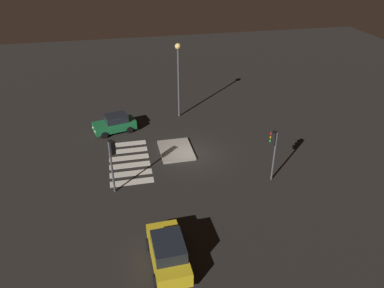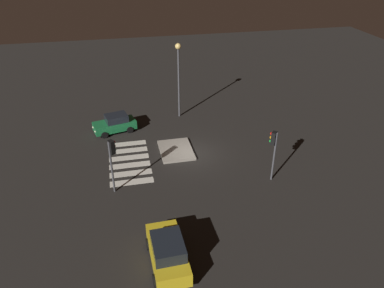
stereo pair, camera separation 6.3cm
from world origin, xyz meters
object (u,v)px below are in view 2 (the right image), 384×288
at_px(traffic_light_north, 274,144).
at_px(traffic_island, 176,150).
at_px(traffic_light_east, 112,154).
at_px(car_green, 115,124).
at_px(street_lamp, 179,68).
at_px(car_yellow, 168,252).

bearing_deg(traffic_light_north, traffic_island, 1.52).
xyz_separation_m(traffic_light_north, traffic_light_east, (-0.92, -11.19, 0.09)).
height_order(car_green, traffic_light_north, traffic_light_north).
bearing_deg(street_lamp, car_green, -72.06).
height_order(traffic_island, traffic_light_north, traffic_light_north).
bearing_deg(traffic_light_east, car_green, 58.26).
height_order(car_yellow, traffic_light_east, traffic_light_east).
distance_m(traffic_light_north, traffic_light_east, 11.22).
xyz_separation_m(car_yellow, traffic_light_north, (-6.45, 8.61, 2.07)).
distance_m(car_yellow, street_lamp, 19.33).
distance_m(traffic_island, car_yellow, 12.12).
distance_m(car_yellow, traffic_light_north, 10.95).
relative_size(car_green, traffic_light_north, 1.02).
height_order(traffic_island, car_green, car_green).
distance_m(car_yellow, car_green, 16.59).
height_order(traffic_island, street_lamp, street_lamp).
bearing_deg(street_lamp, car_yellow, -12.20).
bearing_deg(traffic_light_north, street_lamp, -26.12).
xyz_separation_m(traffic_island, car_green, (-4.59, -4.83, 0.72)).
relative_size(traffic_island, traffic_light_east, 0.89).
relative_size(traffic_island, street_lamp, 0.49).
distance_m(traffic_island, traffic_light_north, 8.65).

